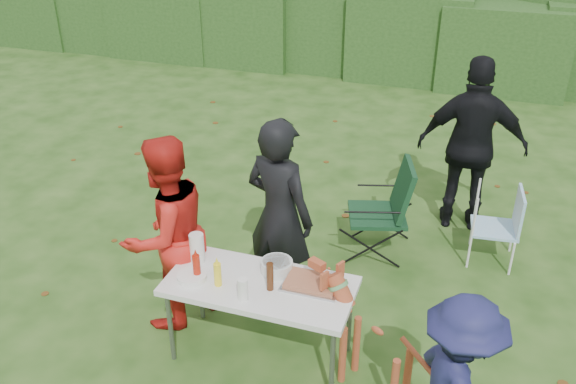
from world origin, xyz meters
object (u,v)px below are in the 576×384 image
(person_black_puffy, at_px, (472,146))
(mustard_bottle, at_px, (218,274))
(dog, at_px, (376,346))
(ketchup_bottle, at_px, (197,267))
(person_cook, at_px, (279,216))
(beer_bottle, at_px, (270,277))
(person_red_jacket, at_px, (167,234))
(paper_towel_roll, at_px, (197,248))
(camping_chair, at_px, (377,210))
(folding_table, at_px, (260,289))
(lawn_chair, at_px, (495,225))

(person_black_puffy, relative_size, mustard_bottle, 9.83)
(person_black_puffy, relative_size, dog, 2.01)
(mustard_bottle, distance_m, ketchup_bottle, 0.19)
(person_cook, xyz_separation_m, person_black_puffy, (1.51, 1.96, 0.06))
(person_cook, xyz_separation_m, beer_bottle, (0.19, -0.78, -0.06))
(person_black_puffy, bearing_deg, dog, 76.10)
(ketchup_bottle, bearing_deg, beer_bottle, 5.21)
(person_red_jacket, height_order, dog, person_red_jacket)
(mustard_bottle, bearing_deg, person_black_puffy, 58.58)
(beer_bottle, distance_m, paper_towel_roll, 0.72)
(camping_chair, bearing_deg, person_red_jacket, 29.96)
(person_cook, bearing_deg, ketchup_bottle, 81.95)
(person_black_puffy, xyz_separation_m, beer_bottle, (-1.32, -2.75, -0.12))
(folding_table, relative_size, paper_towel_roll, 5.77)
(person_cook, relative_size, person_black_puffy, 0.94)
(person_cook, bearing_deg, lawn_chair, -126.48)
(dog, distance_m, camping_chair, 1.96)
(lawn_chair, bearing_deg, mustard_bottle, 40.73)
(camping_chair, height_order, lawn_chair, camping_chair)
(person_red_jacket, relative_size, mustard_bottle, 8.86)
(person_black_puffy, xyz_separation_m, paper_towel_roll, (-2.02, -2.58, -0.11))
(person_cook, relative_size, person_red_jacket, 1.04)
(camping_chair, bearing_deg, person_black_puffy, -149.39)
(beer_bottle, bearing_deg, folding_table, 158.46)
(mustard_bottle, bearing_deg, dog, 0.69)
(beer_bottle, bearing_deg, mustard_bottle, -169.16)
(person_cook, height_order, person_red_jacket, person_cook)
(mustard_bottle, height_order, ketchup_bottle, ketchup_bottle)
(lawn_chair, bearing_deg, dog, 64.01)
(person_black_puffy, height_order, mustard_bottle, person_black_puffy)
(person_black_puffy, relative_size, paper_towel_roll, 7.56)
(person_red_jacket, height_order, person_black_puffy, person_black_puffy)
(person_red_jacket, bearing_deg, lawn_chair, 148.49)
(person_red_jacket, bearing_deg, mustard_bottle, 85.39)
(camping_chair, height_order, ketchup_bottle, camping_chair)
(folding_table, distance_m, person_black_puffy, 3.07)
(person_red_jacket, distance_m, ketchup_bottle, 0.53)
(person_cook, distance_m, beer_bottle, 0.81)
(person_cook, bearing_deg, person_black_puffy, -109.93)
(camping_chair, bearing_deg, paper_towel_roll, 38.33)
(person_red_jacket, distance_m, lawn_chair, 3.30)
(lawn_chair, bearing_deg, camping_chair, 6.64)
(lawn_chair, height_order, paper_towel_roll, paper_towel_roll)
(dog, distance_m, beer_bottle, 0.95)
(folding_table, distance_m, beer_bottle, 0.21)
(ketchup_bottle, distance_m, paper_towel_roll, 0.24)
(lawn_chair, xyz_separation_m, paper_towel_roll, (-2.36, -1.96, 0.46))
(person_cook, xyz_separation_m, ketchup_bottle, (-0.40, -0.84, -0.07))
(person_red_jacket, distance_m, mustard_bottle, 0.71)
(person_cook, xyz_separation_m, paper_towel_roll, (-0.51, -0.62, -0.05))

